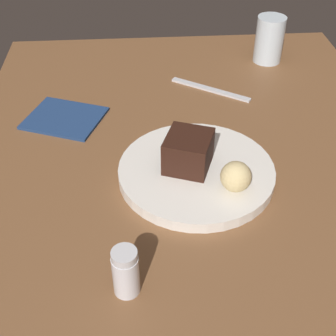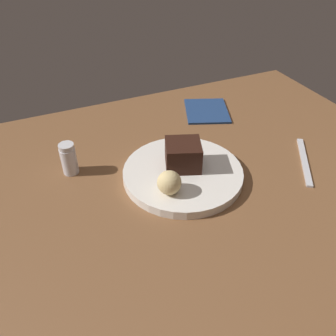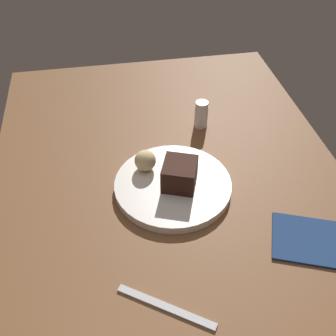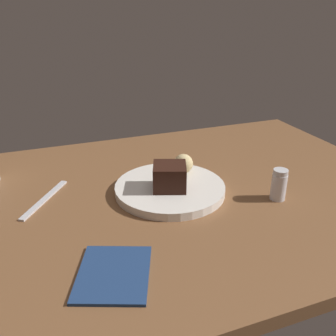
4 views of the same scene
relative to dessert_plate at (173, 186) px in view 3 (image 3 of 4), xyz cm
name	(u,v)px [view 3 (image 3 of 4)]	position (x,y,z in cm)	size (l,w,h in cm)	color
dining_table	(171,188)	(-1.68, -0.09, -2.50)	(120.00, 84.00, 3.00)	brown
dessert_plate	(173,186)	(0.00, 0.00, 0.00)	(26.85, 26.85, 2.00)	white
chocolate_cake_slice	(180,174)	(0.64, 1.32, 4.01)	(7.70, 7.34, 6.02)	black
bread_roll	(145,161)	(-5.79, -5.58, 3.52)	(5.03, 5.03, 5.03)	#DBC184
salt_shaker	(201,114)	(-22.68, 11.93, 2.74)	(3.58, 3.58, 7.59)	silver
butter_knife	(166,307)	(29.09, -6.76, -0.75)	(19.00, 1.40, 0.50)	silver
folded_napkin	(308,240)	(19.68, 24.43, -0.70)	(12.13, 14.57, 0.60)	navy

